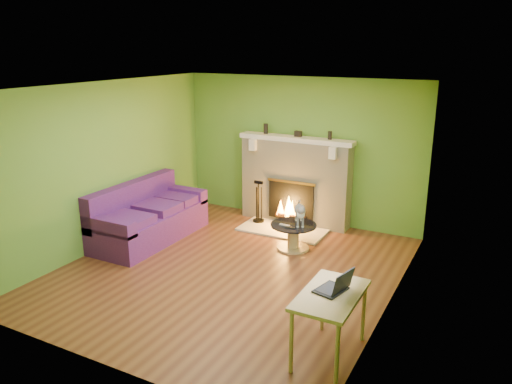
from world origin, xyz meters
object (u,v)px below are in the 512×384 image
desk (330,301)px  cat (300,213)px  coffee_table (293,235)px  sofa (147,218)px

desk → cat: cat is taller
coffee_table → desk: size_ratio=0.75×
coffee_table → desk: bearing=-59.0°
sofa → desk: 4.19m
sofa → coffee_table: bearing=17.0°
sofa → coffee_table: (2.34, 0.72, -0.13)m
desk → sofa: bearing=155.6°
sofa → coffee_table: size_ratio=2.87×
desk → cat: 2.85m
sofa → desk: (3.81, -1.73, 0.27)m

